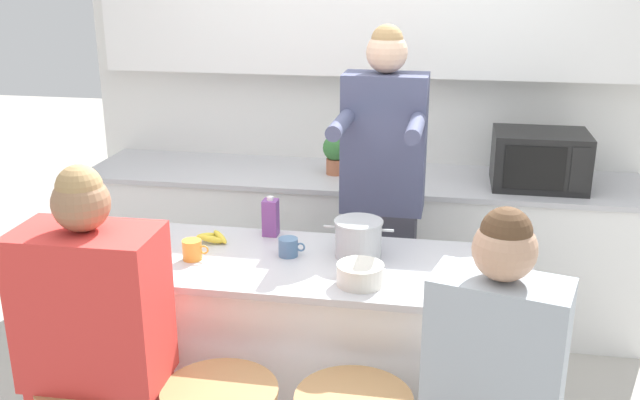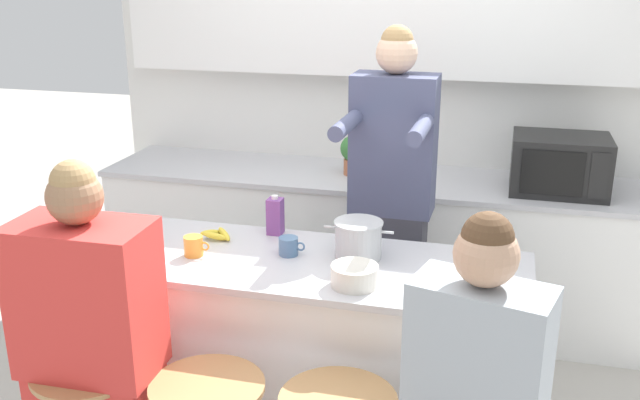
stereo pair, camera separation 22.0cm
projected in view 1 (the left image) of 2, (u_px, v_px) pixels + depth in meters
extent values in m
cube|color=silver|center=(368.00, 88.00, 4.48)|extent=(3.58, 0.06, 2.70)
cube|color=white|center=(367.00, 12.00, 4.22)|extent=(3.30, 0.16, 0.75)
cube|color=white|center=(358.00, 246.00, 4.42)|extent=(3.30, 0.66, 0.86)
cube|color=#BCBCC1|center=(359.00, 177.00, 4.28)|extent=(3.33, 0.69, 0.03)
cube|color=white|center=(317.00, 356.00, 3.11)|extent=(1.73, 0.63, 0.83)
cube|color=#BCBCC1|center=(317.00, 265.00, 2.97)|extent=(1.77, 0.67, 0.03)
cylinder|color=tan|center=(94.00, 380.00, 2.57)|extent=(0.42, 0.42, 0.02)
cylinder|color=tan|center=(220.00, 391.00, 2.50)|extent=(0.42, 0.42, 0.02)
cylinder|color=tan|center=(354.00, 400.00, 2.46)|extent=(0.42, 0.42, 0.02)
cube|color=#383842|center=(380.00, 294.00, 3.71)|extent=(0.35, 0.23, 0.93)
cube|color=#474C6B|center=(384.00, 143.00, 3.45)|extent=(0.41, 0.23, 0.68)
cylinder|color=#474C6B|center=(340.00, 125.00, 3.16)|extent=(0.08, 0.37, 0.07)
cylinder|color=#474C6B|center=(415.00, 128.00, 3.10)|extent=(0.08, 0.37, 0.07)
sphere|color=#DBB293|center=(387.00, 52.00, 3.31)|extent=(0.20, 0.20, 0.19)
sphere|color=#A37F51|center=(387.00, 41.00, 3.30)|extent=(0.16, 0.16, 0.15)
cube|color=red|center=(93.00, 307.00, 2.48)|extent=(0.50, 0.30, 0.57)
sphere|color=#936B4C|center=(81.00, 203.00, 2.36)|extent=(0.20, 0.20, 0.19)
sphere|color=#A37F51|center=(79.00, 188.00, 2.34)|extent=(0.16, 0.16, 0.16)
cube|color=#9EA8B2|center=(496.00, 351.00, 2.26)|extent=(0.47, 0.32, 0.50)
sphere|color=tan|center=(505.00, 249.00, 2.15)|extent=(0.24, 0.24, 0.20)
sphere|color=#513823|center=(506.00, 233.00, 2.13)|extent=(0.19, 0.19, 0.16)
cylinder|color=#B7BABC|center=(358.00, 239.00, 3.00)|extent=(0.20, 0.20, 0.15)
cylinder|color=#B7BABC|center=(359.00, 222.00, 2.97)|extent=(0.21, 0.21, 0.01)
cylinder|color=#B7BABC|center=(330.00, 227.00, 3.00)|extent=(0.05, 0.01, 0.01)
cylinder|color=#B7BABC|center=(388.00, 230.00, 2.96)|extent=(0.05, 0.01, 0.01)
cylinder|color=silver|center=(360.00, 274.00, 2.75)|extent=(0.18, 0.18, 0.08)
cylinder|color=#B7BABC|center=(475.00, 275.00, 2.75)|extent=(0.18, 0.18, 0.07)
cylinder|color=#4C7099|center=(288.00, 247.00, 3.02)|extent=(0.08, 0.08, 0.08)
torus|color=#4C7099|center=(301.00, 247.00, 3.00)|extent=(0.04, 0.01, 0.04)
cylinder|color=orange|center=(192.00, 250.00, 2.98)|extent=(0.08, 0.08, 0.09)
torus|color=orange|center=(204.00, 250.00, 2.97)|extent=(0.04, 0.01, 0.04)
ellipsoid|color=yellow|center=(211.00, 239.00, 3.14)|extent=(0.12, 0.05, 0.05)
ellipsoid|color=yellow|center=(207.00, 236.00, 3.18)|extent=(0.09, 0.11, 0.05)
ellipsoid|color=yellow|center=(220.00, 237.00, 3.17)|extent=(0.10, 0.11, 0.05)
cube|color=#7A428E|center=(271.00, 218.00, 3.23)|extent=(0.07, 0.07, 0.17)
cylinder|color=white|center=(270.00, 198.00, 3.20)|extent=(0.03, 0.03, 0.02)
cube|color=black|center=(539.00, 159.00, 4.01)|extent=(0.52, 0.39, 0.32)
cube|color=black|center=(535.00, 168.00, 3.84)|extent=(0.32, 0.01, 0.24)
cube|color=black|center=(580.00, 170.00, 3.80)|extent=(0.09, 0.01, 0.25)
cylinder|color=#A86042|center=(336.00, 166.00, 4.28)|extent=(0.12, 0.12, 0.09)
sphere|color=#387538|center=(336.00, 148.00, 4.25)|extent=(0.16, 0.16, 0.16)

